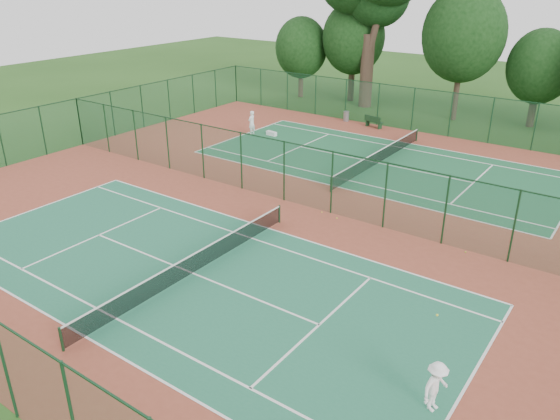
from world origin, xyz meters
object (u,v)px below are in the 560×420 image
Objects in this scene: player_near at (436,387)px; kit_bag at (271,133)px; player_far at (252,123)px; trash_bin at (346,116)px; bench at (373,121)px.

kit_bag is (-21.30, 20.78, -0.68)m from player_near.
player_far is 2.19× the size of trash_bin.
player_far reaches higher than player_near.
trash_bin is at bearing 153.33° from player_far.
trash_bin is at bearing 47.56° from player_near.
player_far is at bearing -116.99° from trash_bin.
trash_bin is 0.96× the size of kit_bag.
player_near is 31.82m from bench.
player_near is at bearing -48.26° from bench.
player_far reaches higher than trash_bin.
trash_bin reaches higher than kit_bag.
bench is at bearing 137.40° from player_far.
kit_bag is at bearing -109.41° from trash_bin.
trash_bin is 7.81m from kit_bag.
bench is (6.93, 7.45, -0.43)m from player_far.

